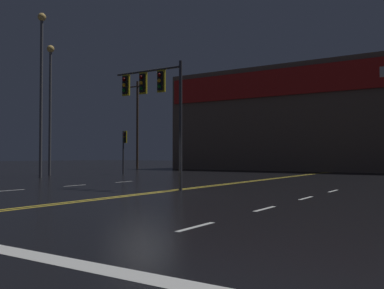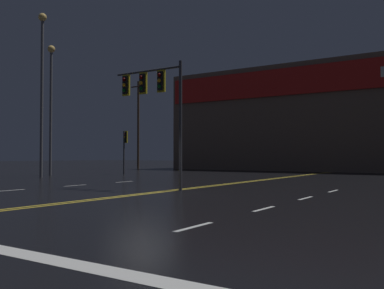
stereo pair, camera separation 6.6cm
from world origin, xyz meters
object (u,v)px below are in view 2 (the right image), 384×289
(streetlight_median_approach, at_px, (42,75))
(streetlight_far_right, at_px, (51,93))
(traffic_signal_corner_northwest, at_px, (125,142))
(traffic_signal_median, at_px, (152,92))

(streetlight_median_approach, xyz_separation_m, streetlight_far_right, (-2.36, 2.65, -0.71))
(traffic_signal_corner_northwest, bearing_deg, streetlight_median_approach, -96.30)
(traffic_signal_median, bearing_deg, streetlight_far_right, 156.93)
(traffic_signal_corner_northwest, bearing_deg, traffic_signal_median, -43.77)
(traffic_signal_corner_northwest, distance_m, streetlight_median_approach, 8.74)
(traffic_signal_corner_northwest, relative_size, streetlight_median_approach, 0.31)
(traffic_signal_median, relative_size, streetlight_far_right, 0.56)
(traffic_signal_median, distance_m, streetlight_median_approach, 13.27)
(traffic_signal_corner_northwest, height_order, streetlight_far_right, streetlight_far_right)
(streetlight_median_approach, bearing_deg, streetlight_far_right, 131.75)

